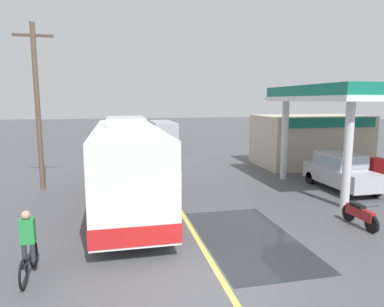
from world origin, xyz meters
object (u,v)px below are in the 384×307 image
(car_at_pump, at_px, (340,169))
(motorcycle_parked_forecourt, at_px, (360,214))
(coach_bus_main, at_px, (127,165))
(minibus_opposing_lane, at_px, (163,132))
(cyclist_on_shoulder, at_px, (28,247))
(pedestrian_near_pump, at_px, (339,169))

(car_at_pump, height_order, motorcycle_parked_forecourt, car_at_pump)
(coach_bus_main, height_order, minibus_opposing_lane, coach_bus_main)
(cyclist_on_shoulder, bearing_deg, motorcycle_parked_forecourt, 6.84)
(cyclist_on_shoulder, bearing_deg, coach_bus_main, 64.46)
(cyclist_on_shoulder, bearing_deg, minibus_opposing_lane, 74.28)
(motorcycle_parked_forecourt, height_order, pedestrian_near_pump, pedestrian_near_pump)
(coach_bus_main, relative_size, motorcycle_parked_forecourt, 6.13)
(minibus_opposing_lane, distance_m, cyclist_on_shoulder, 24.25)
(car_at_pump, bearing_deg, cyclist_on_shoulder, -155.51)
(coach_bus_main, xyz_separation_m, cyclist_on_shoulder, (-2.67, -5.59, -0.94))
(pedestrian_near_pump, bearing_deg, car_at_pump, -118.99)
(cyclist_on_shoulder, relative_size, pedestrian_near_pump, 1.10)
(coach_bus_main, bearing_deg, minibus_opposing_lane, 77.62)
(coach_bus_main, height_order, pedestrian_near_pump, coach_bus_main)
(cyclist_on_shoulder, distance_m, motorcycle_parked_forecourt, 10.60)
(pedestrian_near_pump, bearing_deg, cyclist_on_shoulder, -154.37)
(minibus_opposing_lane, xyz_separation_m, motorcycle_parked_forecourt, (3.96, -22.07, -1.03))
(minibus_opposing_lane, relative_size, motorcycle_parked_forecourt, 3.41)
(motorcycle_parked_forecourt, relative_size, pedestrian_near_pump, 1.08)
(minibus_opposing_lane, height_order, pedestrian_near_pump, minibus_opposing_lane)
(minibus_opposing_lane, bearing_deg, cyclist_on_shoulder, -105.72)
(car_at_pump, distance_m, motorcycle_parked_forecourt, 5.36)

